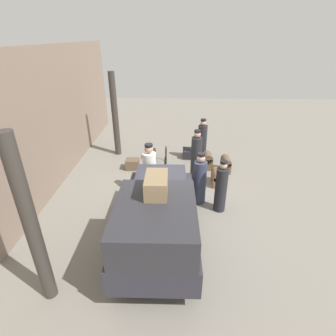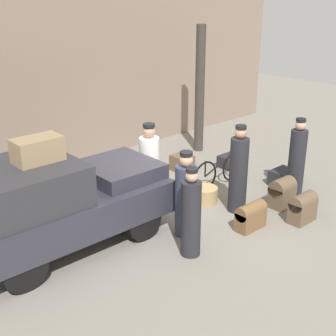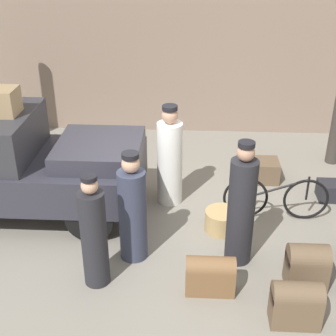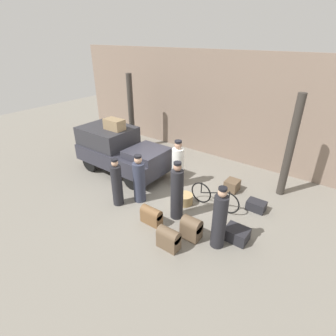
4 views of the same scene
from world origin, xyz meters
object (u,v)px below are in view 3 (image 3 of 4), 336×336
object	(u,v)px
trunk_umber_medium	(334,191)
suitcase_tan_flat	(296,303)
bicycle	(276,198)
suitcase_black_upright	(210,274)
conductor_in_dark_uniform	(94,236)
suitcase_small_leather	(266,170)
wicker_basket	(222,220)
trunk_wicker_pale	(307,266)
porter_lifting_near_truck	(133,212)
porter_standing_middle	(170,160)
truck	(13,159)
porter_with_bicycle	(241,209)

from	to	relation	value
trunk_umber_medium	suitcase_tan_flat	size ratio (longest dim) A/B	0.95
bicycle	suitcase_black_upright	xyz separation A→B (m)	(-1.10, -1.82, -0.10)
conductor_in_dark_uniform	suitcase_small_leather	xyz separation A→B (m)	(2.66, 3.02, -0.55)
wicker_basket	suitcase_small_leather	bearing A→B (deg)	61.79
wicker_basket	trunk_wicker_pale	world-z (taller)	trunk_wicker_pale
wicker_basket	conductor_in_dark_uniform	size ratio (longest dim) A/B	0.33
trunk_umber_medium	bicycle	bearing A→B (deg)	-149.31
porter_lifting_near_truck	suitcase_small_leather	xyz separation A→B (m)	(2.22, 2.43, -0.56)
porter_standing_middle	truck	bearing A→B (deg)	-170.68
bicycle	trunk_wicker_pale	size ratio (longest dim) A/B	2.64
porter_lifting_near_truck	trunk_umber_medium	world-z (taller)	porter_lifting_near_truck
wicker_basket	porter_lifting_near_truck	distance (m)	1.62
porter_standing_middle	porter_with_bicycle	size ratio (longest dim) A/B	0.95
suitcase_small_leather	porter_lifting_near_truck	bearing A→B (deg)	-132.45
truck	bicycle	bearing A→B (deg)	-0.53
truck	porter_lifting_near_truck	bearing A→B (deg)	-29.13
conductor_in_dark_uniform	trunk_umber_medium	distance (m)	4.51
wicker_basket	porter_with_bicycle	bearing A→B (deg)	-75.20
truck	wicker_basket	size ratio (longest dim) A/B	6.97
porter_lifting_near_truck	suitcase_tan_flat	world-z (taller)	porter_lifting_near_truck
truck	porter_with_bicycle	xyz separation A→B (m)	(3.59, -1.16, -0.08)
porter_lifting_near_truck	suitcase_small_leather	distance (m)	3.34
porter_lifting_near_truck	suitcase_tan_flat	xyz separation A→B (m)	(2.10, -1.20, -0.44)
wicker_basket	trunk_wicker_pale	xyz separation A→B (m)	(1.05, -1.25, 0.17)
bicycle	porter_lifting_near_truck	xyz separation A→B (m)	(-2.19, -1.12, 0.38)
trunk_umber_medium	suitcase_small_leather	xyz separation A→B (m)	(-1.12, 0.62, 0.05)
bicycle	suitcase_black_upright	size ratio (longest dim) A/B	2.66
trunk_umber_medium	suitcase_small_leather	world-z (taller)	suitcase_small_leather
suitcase_small_leather	suitcase_black_upright	xyz separation A→B (m)	(-1.14, -3.13, 0.08)
truck	conductor_in_dark_uniform	xyz separation A→B (m)	(1.66, -1.75, -0.19)
wicker_basket	trunk_wicker_pale	size ratio (longest dim) A/B	0.84
porter_standing_middle	suitcase_small_leather	xyz separation A→B (m)	(1.79, 0.85, -0.60)
trunk_umber_medium	suitcase_black_upright	size ratio (longest dim) A/B	0.89
bicycle	porter_standing_middle	size ratio (longest dim) A/B	0.97
wicker_basket	conductor_in_dark_uniform	xyz separation A→B (m)	(-1.75, -1.32, 0.58)
wicker_basket	porter_standing_middle	world-z (taller)	porter_standing_middle
bicycle	porter_lifting_near_truck	size ratio (longest dim) A/B	1.03
trunk_wicker_pale	porter_with_bicycle	bearing A→B (deg)	148.58
trunk_umber_medium	wicker_basket	bearing A→B (deg)	-152.14
bicycle	trunk_wicker_pale	distance (m)	1.65
porter_standing_middle	trunk_umber_medium	world-z (taller)	porter_standing_middle
suitcase_small_leather	suitcase_tan_flat	world-z (taller)	suitcase_tan_flat
trunk_wicker_pale	suitcase_black_upright	bearing A→B (deg)	-171.93
trunk_wicker_pale	suitcase_black_upright	xyz separation A→B (m)	(-1.27, -0.18, -0.05)
suitcase_small_leather	suitcase_black_upright	bearing A→B (deg)	-109.92
porter_with_bicycle	trunk_wicker_pale	bearing A→B (deg)	-31.42
truck	trunk_umber_medium	xyz separation A→B (m)	(5.43, 0.64, -0.79)
conductor_in_dark_uniform	trunk_wicker_pale	size ratio (longest dim) A/B	2.52
truck	suitcase_small_leather	distance (m)	4.55
bicycle	suitcase_small_leather	size ratio (longest dim) A/B	3.39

